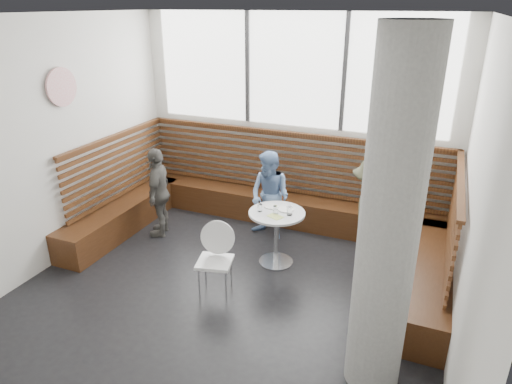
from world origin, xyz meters
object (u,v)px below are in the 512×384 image
at_px(cafe_table, 277,227).
at_px(child_left, 159,192).
at_px(cafe_chair, 217,253).
at_px(concrete_column, 389,227).
at_px(adult_man, 374,219).
at_px(child_back, 270,196).

xyz_separation_m(cafe_table, child_left, (-1.93, 0.14, 0.14)).
bearing_deg(cafe_chair, cafe_table, 50.08).
bearing_deg(concrete_column, cafe_chair, 160.05).
relative_size(cafe_table, adult_man, 0.47).
bearing_deg(concrete_column, child_back, 130.00).
xyz_separation_m(cafe_chair, child_back, (0.08, 1.55, 0.15)).
bearing_deg(cafe_chair, child_back, 73.73).
bearing_deg(child_left, child_back, 89.91).
relative_size(concrete_column, cafe_table, 4.18).
height_order(cafe_chair, adult_man, adult_man).
distance_m(concrete_column, child_back, 3.11).
bearing_deg(child_back, adult_man, -1.53).
height_order(concrete_column, adult_man, concrete_column).
distance_m(cafe_table, adult_man, 1.26).
bearing_deg(concrete_column, cafe_table, 134.21).
distance_m(child_back, child_left, 1.66).
bearing_deg(cafe_chair, child_left, 132.59).
relative_size(adult_man, child_left, 1.19).
xyz_separation_m(cafe_chair, adult_man, (1.66, 1.03, 0.30)).
xyz_separation_m(concrete_column, adult_man, (-0.33, 1.75, -0.78)).
relative_size(cafe_table, child_back, 0.57).
bearing_deg(child_back, child_left, -144.46).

